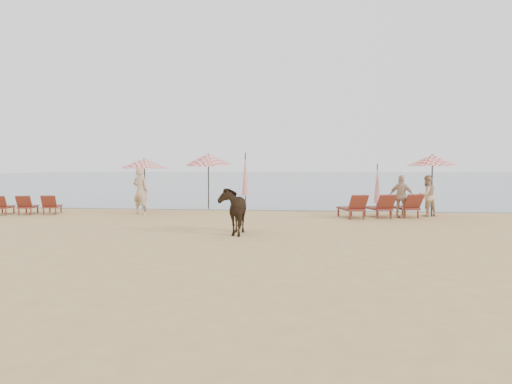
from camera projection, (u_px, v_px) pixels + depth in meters
ground at (232, 246)px, 12.41m from camera, size 120.00×120.00×0.00m
sea at (305, 177)px, 91.72m from camera, size 160.00×140.00×0.06m
lounger_cluster_left at (27, 205)px, 20.59m from camera, size 2.79×2.11×0.54m
lounger_cluster_right at (380, 207)px, 19.21m from camera, size 3.25×2.48×0.63m
umbrella_open_left_a at (144, 163)px, 21.51m from camera, size 2.07×2.07×2.35m
umbrella_open_left_b at (208, 159)px, 23.27m from camera, size 2.11×2.15×2.69m
umbrella_open_right at (432, 160)px, 19.66m from camera, size 2.03×2.03×2.47m
umbrella_closed_left at (245, 175)px, 23.03m from camera, size 0.32×0.32×2.62m
umbrella_closed_right at (377, 184)px, 20.09m from camera, size 0.26×0.26×2.09m
cow at (233, 210)px, 14.62m from camera, size 0.91×1.73×1.41m
beachgoer_left at (140, 191)px, 20.60m from camera, size 0.82×0.66×1.95m
beachgoer_right_a at (427, 196)px, 19.78m from camera, size 0.99×0.91×1.63m
beachgoer_right_b at (402, 197)px, 19.11m from camera, size 1.05×0.75×1.65m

